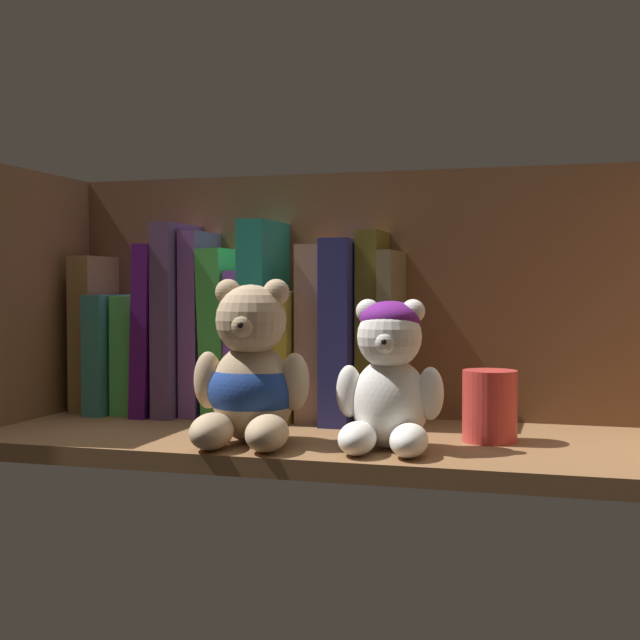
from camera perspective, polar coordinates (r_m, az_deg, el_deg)
shelf_board at (r=99.61cm, az=0.19°, el=-7.97°), size 75.86×29.34×2.00cm
shelf_back_panel at (r=112.83cm, az=2.31°, el=1.14°), size 78.26×1.20×33.01cm
shelf_side_panel_left at (r=114.88cm, az=-18.73°, el=1.04°), size 1.60×31.74×33.01cm
book_0 at (r=122.40cm, az=-14.24°, el=-0.82°), size 3.08×9.53×20.56cm
book_1 at (r=120.95cm, az=-12.89°, el=-2.05°), size 2.70×14.29×15.47cm
book_2 at (r=119.30cm, az=-11.43°, el=-2.13°), size 3.65×11.07×15.37cm
book_3 at (r=117.65cm, az=-10.05°, el=-0.60°), size 2.84×14.71×21.90cm
book_4 at (r=116.42cm, az=-8.84°, el=0.04°), size 2.58×14.05×24.52cm
book_5 at (r=115.28cm, az=-7.57°, el=-0.22°), size 2.33×10.45×23.51cm
book_6 at (r=114.12cm, az=-6.14°, el=-0.80°), size 3.91×10.62×21.38cm
book_7 at (r=113.13cm, az=-4.76°, el=-1.53°), size 1.97×11.29×18.47cm
book_8 at (r=111.93cm, az=-3.32°, el=0.00°), size 3.34×14.42×24.61cm
book_9 at (r=111.14cm, az=-1.72°, el=-2.24°), size 2.59×13.64×15.97cm
book_10 at (r=110.02cm, az=-0.13°, el=-0.81°), size 3.15×10.00×21.63cm
book_11 at (r=109.03cm, az=1.73°, el=-0.69°), size 3.51×14.81×22.20cm
book_12 at (r=108.21cm, az=3.49°, el=-0.43°), size 2.60×9.23×23.28cm
book_13 at (r=107.75cm, az=4.80°, el=-1.10°), size 1.70×12.45×20.80cm
teddy_bear_larger at (r=93.31cm, az=-4.50°, el=-3.82°), size 12.75×13.41×17.35cm
teddy_bear_smaller at (r=89.74cm, az=4.48°, el=-3.78°), size 11.15×11.32×15.28cm
pillar_candle at (r=96.17cm, az=10.91°, el=-5.47°), size 5.83×5.83×7.64cm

